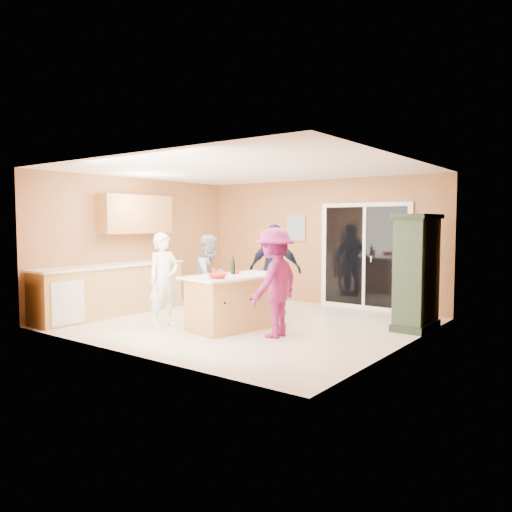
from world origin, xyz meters
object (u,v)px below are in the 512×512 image
Objects in this scene: woman_white at (164,280)px; woman_magenta at (275,282)px; woman_grey at (211,278)px; kitchen_island at (235,303)px; green_hutch at (417,273)px; woman_navy at (275,270)px.

woman_magenta is (1.86, 0.51, 0.05)m from woman_white.
woman_grey is (0.25, 0.87, -0.02)m from woman_white.
kitchen_island is 2.97m from green_hutch.
woman_grey is at bearing -7.26° from woman_white.
green_hutch is at bearing -46.88° from woman_white.
woman_magenta reaches higher than woman_grey.
woman_navy is at bearing -169.99° from green_hutch.
woman_navy is (-0.11, 1.29, 0.43)m from kitchen_island.
woman_white is (-1.02, -0.60, 0.37)m from kitchen_island.
green_hutch is 1.13× the size of woman_magenta.
kitchen_island is 1.19× the size of woman_grey.
green_hutch is at bearing 136.94° from woman_magenta.
woman_grey is at bearing -105.68° from woman_magenta.
woman_white is at bearing -77.71° from woman_magenta.
green_hutch is 1.10× the size of woman_navy.
green_hutch is at bearing -67.99° from woman_grey.
green_hutch is at bearing 173.61° from woman_navy.
woman_grey is (-0.77, 0.27, 0.34)m from kitchen_island.
kitchen_island is 1.16× the size of woman_white.
woman_grey is 0.89× the size of woman_navy.
woman_navy is at bearing -148.63° from woman_magenta.
woman_white is 1.03× the size of woman_grey.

